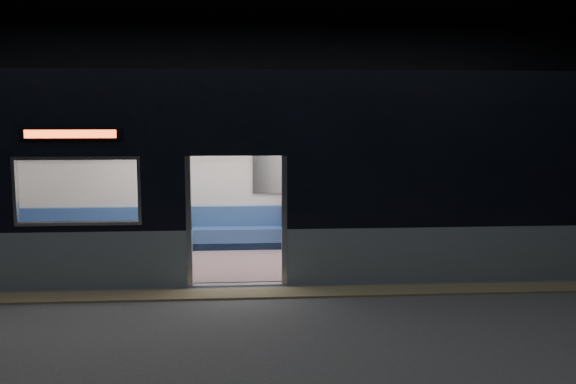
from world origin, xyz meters
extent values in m
cube|color=#47494C|center=(0.00, 0.00, -0.01)|extent=(24.00, 14.00, 0.01)
cube|color=black|center=(0.00, 6.98, 2.50)|extent=(24.00, 0.04, 5.00)
cube|color=black|center=(0.00, -6.98, 2.50)|extent=(24.00, 0.04, 5.00)
cube|color=#8C7F59|center=(0.00, 0.55, 0.01)|extent=(22.80, 0.50, 0.03)
cube|color=gray|center=(4.85, 1.06, 0.45)|extent=(8.30, 0.12, 0.90)
cube|color=black|center=(4.85, 1.06, 2.05)|extent=(8.30, 0.12, 2.30)
cube|color=black|center=(0.00, 1.06, 2.62)|extent=(1.40, 0.12, 1.15)
cube|color=#B7BABC|center=(-0.74, 1.06, 1.02)|extent=(0.08, 0.14, 2.05)
cube|color=#B7BABC|center=(0.74, 1.06, 1.02)|extent=(0.08, 0.14, 2.05)
cube|color=black|center=(-2.45, 0.98, 2.39)|extent=(1.50, 0.04, 0.18)
cube|color=#F64117|center=(-2.45, 0.97, 2.39)|extent=(1.34, 0.03, 0.12)
cube|color=silver|center=(0.00, 3.94, 1.60)|extent=(18.00, 0.12, 3.20)
cube|color=black|center=(0.00, 2.50, 3.28)|extent=(18.00, 3.00, 0.15)
cube|color=gray|center=(0.00, 2.50, 0.02)|extent=(17.76, 2.76, 0.04)
cube|color=silver|center=(0.00, 2.50, 2.35)|extent=(17.76, 2.76, 0.10)
cube|color=#304A8D|center=(0.00, 3.62, 0.24)|extent=(11.00, 0.48, 0.41)
cube|color=#304A8D|center=(0.00, 3.81, 0.65)|extent=(11.00, 0.10, 0.40)
cube|color=#7F5D60|center=(-3.30, 1.41, 0.24)|extent=(4.40, 0.48, 0.41)
cube|color=#7F5D60|center=(3.30, 1.41, 0.24)|extent=(4.40, 0.48, 0.41)
cylinder|color=silver|center=(-0.95, 1.37, 1.17)|extent=(0.04, 0.04, 2.26)
cylinder|color=silver|center=(-0.95, 3.63, 1.17)|extent=(0.04, 0.04, 2.26)
cylinder|color=silver|center=(0.95, 1.37, 1.17)|extent=(0.04, 0.04, 2.26)
cylinder|color=silver|center=(0.95, 3.63, 1.17)|extent=(0.04, 0.04, 2.26)
cylinder|color=silver|center=(0.00, 3.58, 1.95)|extent=(11.00, 0.03, 0.03)
cube|color=black|center=(1.02, 3.39, 0.53)|extent=(0.17, 0.47, 0.16)
cube|color=black|center=(1.23, 3.39, 0.53)|extent=(0.17, 0.47, 0.16)
cylinder|color=black|center=(1.02, 3.18, 0.26)|extent=(0.11, 0.11, 0.43)
cylinder|color=black|center=(1.23, 3.18, 0.26)|extent=(0.11, 0.11, 0.43)
cube|color=pink|center=(1.13, 3.59, 0.55)|extent=(0.40, 0.22, 0.20)
cylinder|color=pink|center=(1.13, 3.62, 0.90)|extent=(0.43, 0.43, 0.52)
sphere|color=tan|center=(1.13, 3.60, 1.28)|extent=(0.21, 0.21, 0.21)
sphere|color=black|center=(1.13, 3.64, 1.32)|extent=(0.22, 0.22, 0.22)
cube|color=black|center=(1.13, 3.32, 0.69)|extent=(0.36, 0.34, 0.15)
cube|color=white|center=(0.87, 3.85, 1.50)|extent=(1.07, 0.03, 0.70)
camera|label=1|loc=(0.13, -8.31, 2.68)|focal=38.00mm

